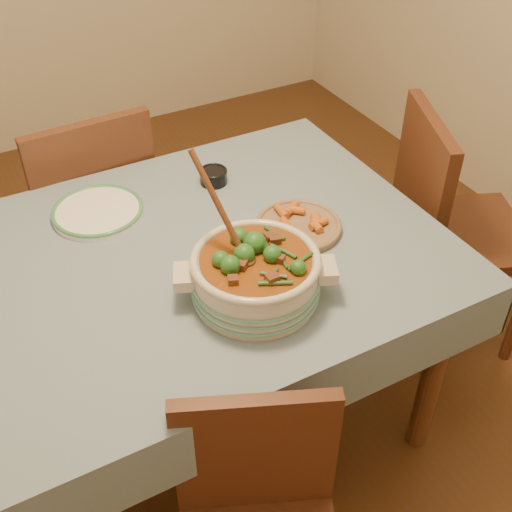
{
  "coord_description": "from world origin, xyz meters",
  "views": [
    {
      "loc": [
        -0.39,
        -1.33,
        1.9
      ],
      "look_at": [
        0.21,
        -0.22,
        0.87
      ],
      "focal_mm": 45.0,
      "sensor_mm": 36.0,
      "label": 1
    }
  ],
  "objects_px": {
    "fried_plate": "(298,225)",
    "chair_far": "(93,209)",
    "stew_casserole": "(255,273)",
    "chair_right": "(445,221)",
    "condiment_bowl": "(213,176)",
    "dining_table": "(154,291)",
    "white_plate": "(98,211)"
  },
  "relations": [
    {
      "from": "fried_plate",
      "to": "chair_far",
      "type": "relative_size",
      "value": 0.35
    },
    {
      "from": "stew_casserole",
      "to": "fried_plate",
      "type": "bearing_deg",
      "value": 38.02
    },
    {
      "from": "chair_right",
      "to": "condiment_bowl",
      "type": "bearing_deg",
      "value": 90.35
    },
    {
      "from": "dining_table",
      "to": "condiment_bowl",
      "type": "relative_size",
      "value": 14.84
    },
    {
      "from": "condiment_bowl",
      "to": "fried_plate",
      "type": "xyz_separation_m",
      "value": [
        0.11,
        -0.35,
        -0.01
      ]
    },
    {
      "from": "dining_table",
      "to": "fried_plate",
      "type": "relative_size",
      "value": 5.12
    },
    {
      "from": "stew_casserole",
      "to": "white_plate",
      "type": "relative_size",
      "value": 1.21
    },
    {
      "from": "stew_casserole",
      "to": "chair_far",
      "type": "xyz_separation_m",
      "value": [
        -0.19,
        0.92,
        -0.31
      ]
    },
    {
      "from": "condiment_bowl",
      "to": "chair_far",
      "type": "bearing_deg",
      "value": 131.07
    },
    {
      "from": "condiment_bowl",
      "to": "chair_far",
      "type": "height_order",
      "value": "chair_far"
    },
    {
      "from": "stew_casserole",
      "to": "condiment_bowl",
      "type": "height_order",
      "value": "stew_casserole"
    },
    {
      "from": "condiment_bowl",
      "to": "chair_right",
      "type": "relative_size",
      "value": 0.12
    },
    {
      "from": "condiment_bowl",
      "to": "chair_right",
      "type": "distance_m",
      "value": 0.86
    },
    {
      "from": "fried_plate",
      "to": "chair_far",
      "type": "height_order",
      "value": "chair_far"
    },
    {
      "from": "dining_table",
      "to": "white_plate",
      "type": "relative_size",
      "value": 4.81
    },
    {
      "from": "condiment_bowl",
      "to": "chair_far",
      "type": "distance_m",
      "value": 0.56
    },
    {
      "from": "chair_far",
      "to": "condiment_bowl",
      "type": "bearing_deg",
      "value": 128.54
    },
    {
      "from": "fried_plate",
      "to": "chair_right",
      "type": "distance_m",
      "value": 0.69
    },
    {
      "from": "dining_table",
      "to": "fried_plate",
      "type": "bearing_deg",
      "value": -6.45
    },
    {
      "from": "dining_table",
      "to": "condiment_bowl",
      "type": "bearing_deg",
      "value": 41.74
    },
    {
      "from": "dining_table",
      "to": "white_plate",
      "type": "bearing_deg",
      "value": 99.72
    },
    {
      "from": "condiment_bowl",
      "to": "dining_table",
      "type": "bearing_deg",
      "value": -138.26
    },
    {
      "from": "white_plate",
      "to": "chair_right",
      "type": "distance_m",
      "value": 1.21
    },
    {
      "from": "fried_plate",
      "to": "stew_casserole",
      "type": "bearing_deg",
      "value": -141.98
    },
    {
      "from": "fried_plate",
      "to": "chair_far",
      "type": "bearing_deg",
      "value": 121.15
    },
    {
      "from": "white_plate",
      "to": "condiment_bowl",
      "type": "relative_size",
      "value": 3.09
    },
    {
      "from": "stew_casserole",
      "to": "fried_plate",
      "type": "distance_m",
      "value": 0.33
    },
    {
      "from": "dining_table",
      "to": "fried_plate",
      "type": "xyz_separation_m",
      "value": [
        0.45,
        -0.05,
        0.11
      ]
    },
    {
      "from": "white_plate",
      "to": "fried_plate",
      "type": "relative_size",
      "value": 1.06
    },
    {
      "from": "white_plate",
      "to": "chair_right",
      "type": "height_order",
      "value": "chair_right"
    },
    {
      "from": "stew_casserole",
      "to": "dining_table",
      "type": "bearing_deg",
      "value": 128.46
    },
    {
      "from": "condiment_bowl",
      "to": "chair_right",
      "type": "xyz_separation_m",
      "value": [
        0.76,
        -0.32,
        -0.25
      ]
    }
  ]
}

